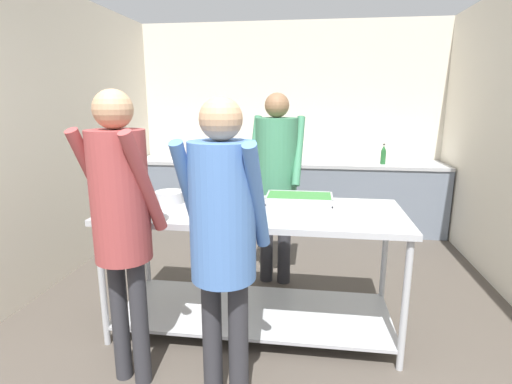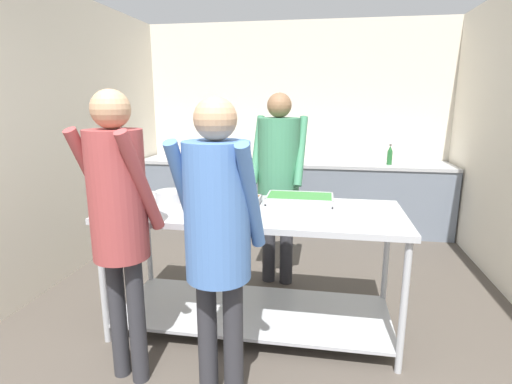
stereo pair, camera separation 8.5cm
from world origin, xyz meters
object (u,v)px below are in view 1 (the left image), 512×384
Objects in this scene: guest_serving_left at (121,209)px; sauce_pan at (170,196)px; cook_behind_counter at (276,169)px; serving_tray_vegetables at (227,202)px; water_bottle at (383,155)px; serving_tray_roast at (299,199)px; guest_serving_right at (223,226)px; plate_stack at (362,218)px.

sauce_pan is at bearing 90.53° from guest_serving_left.
serving_tray_vegetables is at bearing -111.96° from cook_behind_counter.
serving_tray_roast is at bearing -114.23° from water_bottle.
serving_tray_vegetables is 0.27× the size of guest_serving_right.
water_bottle is at bearing 58.01° from guest_serving_left.
water_bottle reaches higher than serving_tray_roast.
guest_serving_left is (-0.44, -0.75, 0.14)m from serving_tray_vegetables.
plate_stack reaches higher than serving_tray_roast.
sauce_pan is 2.97m from water_bottle.
serving_tray_roast is 1.10m from guest_serving_right.
guest_serving_left is 1.00× the size of cook_behind_counter.
serving_tray_roast is 1.33m from guest_serving_left.
serving_tray_roast is at bearing 71.49° from guest_serving_right.
guest_serving_right is (0.60, -0.12, -0.03)m from guest_serving_left.
sauce_pan is 0.21× the size of cook_behind_counter.
guest_serving_right is at bearing -112.40° from water_bottle.
sauce_pan is at bearing -137.18° from cook_behind_counter.
serving_tray_roast is at bearing 44.28° from guest_serving_left.
guest_serving_right reaches higher than sauce_pan.
guest_serving_left is at bearing -161.28° from plate_stack.
water_bottle is (1.47, 2.30, 0.06)m from serving_tray_vegetables.
water_bottle is (1.91, 2.27, 0.04)m from sauce_pan.
water_bottle is at bearing 49.87° from sauce_pan.
guest_serving_right is (0.16, -0.86, 0.11)m from serving_tray_vegetables.
cook_behind_counter reaches higher than plate_stack.
plate_stack is 2.65m from water_bottle.
serving_tray_vegetables is at bearing -4.61° from sauce_pan.
guest_serving_left is 3.60m from water_bottle.
guest_serving_right reaches higher than serving_tray_vegetables.
plate_stack is 0.95m from guest_serving_right.
serving_tray_vegetables is 0.27× the size of guest_serving_left.
sauce_pan is at bearing 175.39° from serving_tray_vegetables.
plate_stack is at bearing -49.18° from serving_tray_roast.
guest_serving_right is (0.61, -0.90, 0.09)m from sauce_pan.
cook_behind_counter is at bearing 85.42° from guest_serving_right.
water_bottle is (1.30, 3.17, -0.05)m from guest_serving_right.
guest_serving_right is at bearing -55.99° from sauce_pan.
cook_behind_counter is at bearing 63.58° from guest_serving_left.
sauce_pan is 0.97m from serving_tray_roast.
guest_serving_right is (-0.75, -0.58, 0.10)m from plate_stack.
guest_serving_right is 3.42m from water_bottle.
plate_stack is at bearing -13.38° from sauce_pan.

